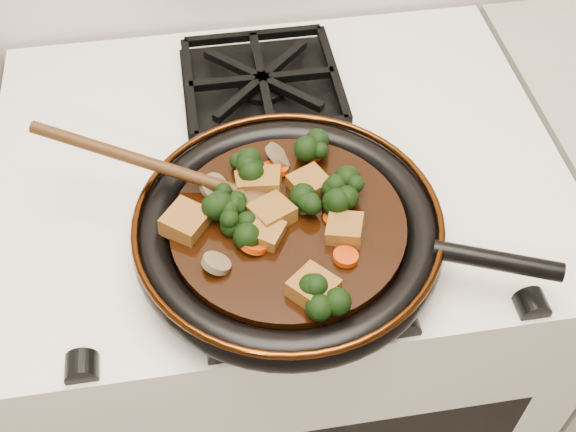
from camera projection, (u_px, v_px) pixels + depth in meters
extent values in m
cube|color=white|center=(280.00, 332.00, 1.32)|extent=(0.76, 0.60, 0.90)
cylinder|color=black|center=(288.00, 236.00, 0.84)|extent=(0.33, 0.33, 0.01)
torus|color=black|center=(288.00, 231.00, 0.84)|extent=(0.36, 0.36, 0.04)
torus|color=#411E09|center=(288.00, 220.00, 0.82)|extent=(0.36, 0.36, 0.01)
cylinder|color=black|center=(497.00, 261.00, 0.79)|extent=(0.14, 0.07, 0.02)
cylinder|color=black|center=(288.00, 228.00, 0.83)|extent=(0.27, 0.27, 0.02)
cube|color=brown|center=(251.00, 183.00, 0.85)|extent=(0.04, 0.03, 0.02)
cube|color=brown|center=(186.00, 222.00, 0.81)|extent=(0.06, 0.06, 0.03)
cube|color=brown|center=(265.00, 233.00, 0.80)|extent=(0.05, 0.05, 0.02)
cube|color=brown|center=(272.00, 214.00, 0.82)|extent=(0.06, 0.06, 0.03)
cube|color=brown|center=(313.00, 288.00, 0.75)|extent=(0.06, 0.06, 0.03)
cube|color=brown|center=(264.00, 182.00, 0.85)|extent=(0.05, 0.05, 0.03)
cube|color=brown|center=(309.00, 185.00, 0.85)|extent=(0.05, 0.05, 0.03)
cube|color=brown|center=(345.00, 230.00, 0.80)|extent=(0.05, 0.05, 0.03)
cylinder|color=#C43505|center=(260.00, 177.00, 0.86)|extent=(0.03, 0.03, 0.01)
cylinder|color=#C43505|center=(254.00, 245.00, 0.80)|extent=(0.04, 0.03, 0.03)
cylinder|color=#C43505|center=(346.00, 257.00, 0.78)|extent=(0.03, 0.03, 0.01)
cylinder|color=#C43505|center=(275.00, 169.00, 0.87)|extent=(0.03, 0.03, 0.02)
cylinder|color=#C43505|center=(311.00, 153.00, 0.89)|extent=(0.03, 0.03, 0.02)
cylinder|color=#C43505|center=(336.00, 216.00, 0.82)|extent=(0.03, 0.03, 0.02)
cylinder|color=brown|center=(216.00, 263.00, 0.78)|extent=(0.04, 0.04, 0.02)
cylinder|color=brown|center=(278.00, 156.00, 0.88)|extent=(0.04, 0.04, 0.03)
cylinder|color=brown|center=(214.00, 187.00, 0.85)|extent=(0.05, 0.05, 0.03)
ellipsoid|color=#43250E|center=(251.00, 195.00, 0.84)|extent=(0.07, 0.06, 0.02)
cylinder|color=#43250E|center=(142.00, 161.00, 0.84)|extent=(0.02, 0.02, 0.27)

